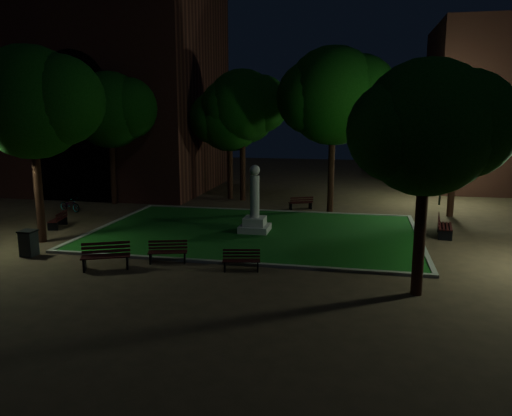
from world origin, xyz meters
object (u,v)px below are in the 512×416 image
Objects in this scene: monument at (255,213)px; bicycle at (70,205)px; bench_near_right at (241,261)px; bench_right_side at (443,227)px; bench_far_side at (301,203)px; bench_left_side at (59,220)px; bench_west_near at (106,257)px; trash_bin at (29,243)px; bench_near_left at (168,252)px.

monument reaches higher than bicycle.
monument is 5.76m from bench_near_right.
bench_far_side is (-7.29, 5.13, -0.10)m from bench_right_side.
bench_far_side reaches higher than bench_near_right.
bench_far_side is (1.48, 6.27, -0.59)m from monument.
bench_left_side is (-10.58, 4.77, 0.02)m from bench_near_right.
bench_west_near is (-4.97, -0.84, 0.10)m from bench_near_right.
trash_bin reaches higher than bicycle.
bicycle reaches higher than bench_near_left.
bench_far_side is (3.81, 11.55, -0.02)m from bench_near_left.
monument is 2.02× the size of bench_near_left.
bench_near_left is 0.86× the size of bench_right_side.
bench_left_side is at bearing 7.85° from bench_far_side.
bench_near_left is at bearing 47.28° from bench_far_side.
bicycle is (-9.28, 8.13, 0.03)m from bench_near_left.
bench_right_side is (8.77, 1.14, -0.50)m from monument.
bench_west_near is (-4.27, -6.52, -0.50)m from monument.
monument is 1.73× the size of bench_west_near.
bench_left_side reaches higher than bench_near_right.
bench_left_side is 18.77m from bench_right_side.
bench_far_side is at bearing 41.97° from bench_west_near.
bench_near_right is at bearing -83.02° from monument.
bicycle is at bearing -9.85° from bench_far_side.
bench_near_left is at bearing 47.64° from bench_left_side.
monument is 11.97m from bicycle.
bench_far_side is 15.31m from trash_bin.
trash_bin reaches higher than bench_far_side.
trash_bin is (-5.82, -0.35, 0.15)m from bench_near_left.
bench_right_side reaches higher than bench_near_left.
bench_near_left is at bearing -113.86° from monument.
trash_bin is at bearing 7.85° from bench_left_side.
bench_near_left is 1.10× the size of bench_near_right.
bench_near_left is 0.86× the size of bench_west_near.
bench_west_near reaches higher than bench_far_side.
bench_left_side reaches higher than bench_far_side.
bench_west_near is 11.91m from bicycle.
bench_near_left is 12.16m from bench_far_side.
monument is at bearing 52.29° from bench_far_side.
trash_bin is 9.16m from bicycle.
bicycle is at bearing 104.21° from bench_west_near.
trash_bin is at bearing 167.82° from bench_near_right.
bench_near_right is 0.92× the size of bicycle.
bench_near_right is 0.78× the size of bench_west_near.
bench_right_side is (13.04, 7.66, 0.01)m from bench_west_near.
bench_near_left is at bearing 160.51° from bench_near_right.
bench_right_side is (11.10, 6.42, 0.07)m from bench_near_left.
monument is at bearing 49.13° from bench_near_left.
trash_bin is at bearing 166.43° from bench_near_left.
bench_near_left reaches higher than bench_near_right.
bench_right_side is at bearing 7.42° from monument.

